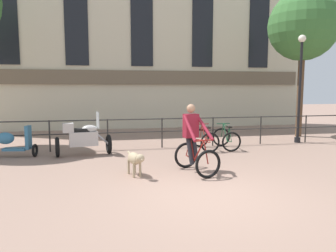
# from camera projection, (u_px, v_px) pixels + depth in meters

# --- Properties ---
(ground_plane) EXTENTS (60.00, 60.00, 0.00)m
(ground_plane) POSITION_uv_depth(u_px,v_px,m) (210.00, 195.00, 6.47)
(ground_plane) COLOR #8E7060
(canal_railing) EXTENTS (15.05, 0.05, 1.05)m
(canal_railing) POSITION_uv_depth(u_px,v_px,m) (162.00, 128.00, 11.45)
(canal_railing) COLOR #2D2B28
(canal_railing) RESTS_ON ground_plane
(building_facade) EXTENTS (18.00, 0.72, 11.72)m
(building_facade) POSITION_uv_depth(u_px,v_px,m) (141.00, 13.00, 16.47)
(building_facade) COLOR beige
(building_facade) RESTS_ON ground_plane
(cyclist_with_bike) EXTENTS (0.93, 1.29, 1.70)m
(cyclist_with_bike) POSITION_uv_depth(u_px,v_px,m) (194.00, 142.00, 8.20)
(cyclist_with_bike) COLOR black
(cyclist_with_bike) RESTS_ON ground_plane
(dog) EXTENTS (0.39, 0.99, 0.60)m
(dog) POSITION_uv_depth(u_px,v_px,m) (135.00, 159.00, 7.81)
(dog) COLOR tan
(dog) RESTS_ON ground_plane
(parked_motorcycle) EXTENTS (1.75, 0.86, 1.35)m
(parked_motorcycle) POSITION_uv_depth(u_px,v_px,m) (83.00, 138.00, 10.16)
(parked_motorcycle) COLOR black
(parked_motorcycle) RESTS_ON ground_plane
(parked_bicycle_near_lamp) EXTENTS (0.67, 1.12, 0.86)m
(parked_bicycle_near_lamp) POSITION_uv_depth(u_px,v_px,m) (205.00, 139.00, 11.12)
(parked_bicycle_near_lamp) COLOR black
(parked_bicycle_near_lamp) RESTS_ON ground_plane
(parked_bicycle_mid_left) EXTENTS (0.70, 1.14, 0.86)m
(parked_bicycle_mid_left) POSITION_uv_depth(u_px,v_px,m) (226.00, 139.00, 11.27)
(parked_bicycle_mid_left) COLOR black
(parked_bicycle_mid_left) RESTS_ON ground_plane
(parked_scooter) EXTENTS (1.33, 0.59, 0.96)m
(parked_scooter) POSITION_uv_depth(u_px,v_px,m) (13.00, 142.00, 9.95)
(parked_scooter) COLOR black
(parked_scooter) RESTS_ON ground_plane
(street_lamp) EXTENTS (0.28, 0.28, 4.05)m
(street_lamp) POSITION_uv_depth(u_px,v_px,m) (300.00, 83.00, 12.33)
(street_lamp) COLOR black
(street_lamp) RESTS_ON ground_plane
(tree_canalside_right) EXTENTS (2.89, 2.89, 6.11)m
(tree_canalside_right) POSITION_uv_depth(u_px,v_px,m) (303.00, 26.00, 13.64)
(tree_canalside_right) COLOR brown
(tree_canalside_right) RESTS_ON ground_plane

